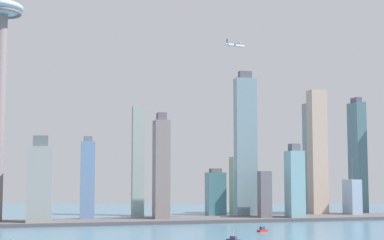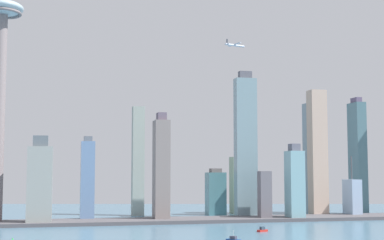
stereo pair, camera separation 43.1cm
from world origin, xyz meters
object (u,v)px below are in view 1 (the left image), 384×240
Objects in this scene: skyscraper_2 at (87,180)px; skyscraper_6 at (138,161)px; skyscraper_7 at (246,146)px; observation_tower at (0,58)px; boat_0 at (233,240)px; skyscraper_3 at (40,184)px; skyscraper_12 at (352,198)px; skyscraper_4 at (317,153)px; boat_2 at (262,230)px; airplane at (235,45)px; skyscraper_9 at (161,169)px; skyscraper_13 at (216,193)px; skyscraper_8 at (314,157)px; skyscraper_10 at (241,185)px; skyscraper_11 at (265,196)px; channel_buoy_0 at (13,239)px; skyscraper_5 at (358,157)px; skyscraper_1 at (295,184)px.

skyscraper_6 reaches higher than skyscraper_2.
skyscraper_6 is at bearing 149.41° from skyscraper_7.
observation_tower reaches higher than boat_0.
skyscraper_3 is 378.33m from skyscraper_12.
skyscraper_4 is 96.43m from skyscraper_7.
skyscraper_4 is at bearing -154.73° from boat_2.
skyscraper_6 is at bearing 111.15° from airplane.
skyscraper_13 is (86.57, 82.83, -30.41)m from skyscraper_9.
skyscraper_7 reaches higher than skyscraper_8.
skyscraper_10 reaches higher than skyscraper_11.
skyscraper_12 is 220.82m from boat_2.
boat_0 is at bearing -109.05° from skyscraper_10.
channel_buoy_0 is at bearing -170.53° from airplane.
boat_0 is at bearing -136.44° from skyscraper_12.
boat_0 is at bearing -134.88° from skyscraper_5.
skyscraper_8 is 139.00m from skyscraper_13.
skyscraper_11 is 296.89m from channel_buoy_0.
skyscraper_2 is 0.54× the size of skyscraper_7.
skyscraper_9 is at bearing 172.65° from skyscraper_11.
skyscraper_3 is at bearing -155.09° from skyscraper_10.
skyscraper_10 is at bearing 163.97° from skyscraper_5.
airplane is at bearing -147.56° from skyscraper_8.
skyscraper_10 is at bearing 41.15° from channel_buoy_0.
boat_2 is at bearing -126.80° from skyscraper_8.
skyscraper_7 is 86.52m from skyscraper_13.
skyscraper_4 is 2.64× the size of skyscraper_13.
skyscraper_9 is (-153.61, 19.92, 17.29)m from skyscraper_1.
skyscraper_2 is at bearing -132.31° from skyscraper_6.
airplane reaches higher than skyscraper_13.
skyscraper_13 is at bearing 109.90° from skyscraper_7.
skyscraper_7 reaches higher than skyscraper_12.
skyscraper_11 is (199.73, -36.14, -17.98)m from skyscraper_2.
skyscraper_8 is 2.07× the size of skyscraper_12.
channel_buoy_0 is at bearing -151.09° from skyscraper_8.
skyscraper_12 is (135.47, -10.33, -63.52)m from skyscraper_7.
skyscraper_12 is 2.97× the size of airplane.
skyscraper_6 is 2.47× the size of skyscraper_11.
channel_buoy_0 is 326.38m from airplane.
skyscraper_13 reaches higher than channel_buoy_0.
skyscraper_8 is at bearing -9.43° from skyscraper_13.
observation_tower is 227.33m from channel_buoy_0.
observation_tower is 4.57× the size of skyscraper_10.
skyscraper_4 is 37.76m from skyscraper_8.
skyscraper_5 is 62.57m from skyscraper_8.
skyscraper_4 is 215.52m from boat_2.
airplane is at bearing -15.61° from skyscraper_2.
skyscraper_12 is at bearing 12.46° from skyscraper_11.
skyscraper_4 reaches higher than channel_buoy_0.
skyscraper_10 reaches higher than boat_0.
skyscraper_7 is at bearing -57.45° from boat_0.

